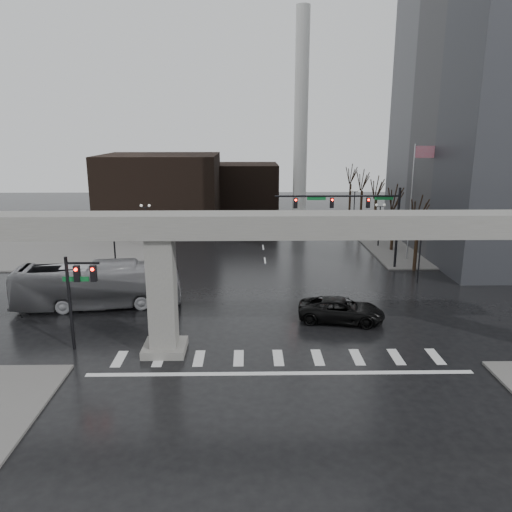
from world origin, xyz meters
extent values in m
plane|color=black|center=(0.00, 0.00, 0.00)|extent=(160.00, 160.00, 0.00)
cube|color=#62605E|center=(26.00, 36.00, 0.07)|extent=(28.00, 36.00, 0.15)
cube|color=#62605E|center=(-26.00, 36.00, 0.07)|extent=(28.00, 36.00, 0.15)
cube|color=gray|center=(0.00, 0.00, 8.00)|extent=(48.00, 2.20, 1.40)
cube|color=gray|center=(-7.00, 0.00, 3.65)|extent=(1.60, 1.60, 7.30)
cube|color=gray|center=(-7.00, 0.00, 0.25)|extent=(2.60, 2.60, 0.50)
cube|color=black|center=(-14.00, 42.00, 5.00)|extent=(16.00, 14.00, 10.00)
cube|color=black|center=(-2.00, 52.00, 4.00)|extent=(10.00, 10.00, 8.00)
cylinder|color=white|center=(6.00, 46.00, 15.00)|extent=(2.00, 2.00, 30.00)
cylinder|color=gray|center=(6.00, 46.00, 0.60)|extent=(3.60, 3.60, 1.20)
cylinder|color=black|center=(12.80, 18.80, 4.00)|extent=(0.24, 0.24, 8.00)
cylinder|color=black|center=(6.80, 18.80, 7.20)|extent=(12.00, 0.18, 0.18)
cube|color=black|center=(9.80, 18.80, 6.55)|extent=(0.35, 0.30, 1.00)
cube|color=black|center=(6.30, 18.80, 6.55)|extent=(0.35, 0.30, 1.00)
cube|color=black|center=(2.80, 18.80, 6.55)|extent=(0.35, 0.30, 1.00)
sphere|color=#FF0C05|center=(9.80, 18.62, 6.85)|extent=(0.20, 0.20, 0.20)
cube|color=#0D6029|center=(11.30, 18.80, 7.00)|extent=(1.80, 0.05, 0.35)
cube|color=#0D6029|center=(4.80, 18.80, 7.00)|extent=(1.80, 0.05, 0.35)
cylinder|color=black|center=(-12.80, 0.50, 3.00)|extent=(0.20, 0.20, 6.00)
cylinder|color=black|center=(-11.80, 0.50, 5.60)|extent=(2.00, 0.14, 0.14)
cube|color=black|center=(-12.20, 0.50, 4.95)|extent=(0.35, 0.30, 1.00)
cube|color=black|center=(-11.20, 0.50, 4.95)|extent=(0.35, 0.30, 1.00)
cube|color=#0D6029|center=(-12.30, 0.50, 4.60)|extent=(1.60, 0.05, 0.30)
cylinder|color=silver|center=(15.00, 22.00, 6.00)|extent=(0.12, 0.12, 12.00)
cube|color=red|center=(16.00, 22.00, 11.20)|extent=(2.00, 0.03, 1.20)
cylinder|color=black|center=(13.50, 14.00, 2.40)|extent=(0.14, 0.14, 4.80)
cube|color=black|center=(13.50, 14.00, 4.75)|extent=(0.90, 0.06, 0.06)
sphere|color=silver|center=(13.05, 14.00, 4.95)|extent=(0.32, 0.32, 0.32)
sphere|color=silver|center=(13.95, 14.00, 4.95)|extent=(0.32, 0.32, 0.32)
cylinder|color=black|center=(13.50, 28.00, 2.40)|extent=(0.14, 0.14, 4.80)
cube|color=black|center=(13.50, 28.00, 4.75)|extent=(0.90, 0.06, 0.06)
sphere|color=silver|center=(13.05, 28.00, 4.95)|extent=(0.32, 0.32, 0.32)
sphere|color=silver|center=(13.95, 28.00, 4.95)|extent=(0.32, 0.32, 0.32)
cylinder|color=black|center=(13.50, 42.00, 2.40)|extent=(0.14, 0.14, 4.80)
cube|color=black|center=(13.50, 42.00, 4.75)|extent=(0.90, 0.06, 0.06)
sphere|color=silver|center=(13.05, 42.00, 4.95)|extent=(0.32, 0.32, 0.32)
sphere|color=silver|center=(13.95, 42.00, 4.95)|extent=(0.32, 0.32, 0.32)
cylinder|color=black|center=(-13.50, 14.00, 2.40)|extent=(0.14, 0.14, 4.80)
cube|color=black|center=(-13.50, 14.00, 4.75)|extent=(0.90, 0.06, 0.06)
sphere|color=silver|center=(-13.95, 14.00, 4.95)|extent=(0.32, 0.32, 0.32)
sphere|color=silver|center=(-13.05, 14.00, 4.95)|extent=(0.32, 0.32, 0.32)
cylinder|color=black|center=(-13.50, 28.00, 2.40)|extent=(0.14, 0.14, 4.80)
cube|color=black|center=(-13.50, 28.00, 4.75)|extent=(0.90, 0.06, 0.06)
sphere|color=silver|center=(-13.95, 28.00, 4.95)|extent=(0.32, 0.32, 0.32)
sphere|color=silver|center=(-13.05, 28.00, 4.95)|extent=(0.32, 0.32, 0.32)
cylinder|color=black|center=(-13.50, 42.00, 2.40)|extent=(0.14, 0.14, 4.80)
cube|color=black|center=(-13.50, 42.00, 4.75)|extent=(0.90, 0.06, 0.06)
sphere|color=silver|center=(-13.95, 42.00, 4.95)|extent=(0.32, 0.32, 0.32)
sphere|color=silver|center=(-13.05, 42.00, 4.95)|extent=(0.32, 0.32, 0.32)
cylinder|color=black|center=(14.50, 18.00, 2.27)|extent=(0.34, 0.34, 4.55)
cylinder|color=black|center=(14.50, 18.00, 6.01)|extent=(0.12, 1.52, 2.98)
cylinder|color=black|center=(15.00, 18.25, 5.78)|extent=(0.83, 1.14, 2.51)
cylinder|color=black|center=(14.50, 26.00, 2.33)|extent=(0.34, 0.34, 4.66)
cylinder|color=black|center=(14.50, 26.00, 6.15)|extent=(0.12, 1.55, 3.05)
cylinder|color=black|center=(15.00, 26.25, 5.91)|extent=(0.85, 1.16, 2.57)
cylinder|color=black|center=(14.50, 34.00, 2.38)|extent=(0.34, 0.34, 4.76)
cylinder|color=black|center=(14.50, 34.00, 6.29)|extent=(0.12, 1.59, 3.11)
cylinder|color=black|center=(15.00, 34.25, 6.05)|extent=(0.86, 1.18, 2.62)
cylinder|color=black|center=(14.50, 42.00, 2.43)|extent=(0.34, 0.34, 4.87)
cylinder|color=black|center=(14.50, 42.00, 6.43)|extent=(0.12, 1.62, 3.18)
cylinder|color=black|center=(15.00, 42.25, 6.18)|extent=(0.88, 1.20, 2.68)
cylinder|color=black|center=(14.50, 50.00, 2.48)|extent=(0.34, 0.34, 4.97)
cylinder|color=black|center=(14.50, 50.00, 6.57)|extent=(0.12, 1.65, 3.25)
cylinder|color=black|center=(15.00, 50.25, 6.31)|extent=(0.89, 1.23, 2.74)
imported|color=black|center=(4.89, 4.86, 0.85)|extent=(6.54, 3.92, 1.70)
imported|color=#939397|center=(-13.41, 8.24, 1.75)|extent=(12.87, 4.54, 3.51)
camera|label=1|loc=(-1.84, -28.72, 13.50)|focal=35.00mm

